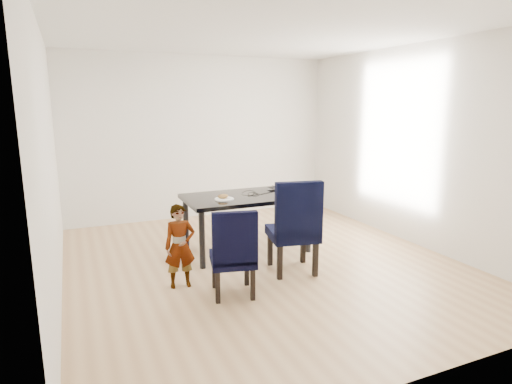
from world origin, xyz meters
name	(u,v)px	position (x,y,z in m)	size (l,w,h in m)	color
floor	(263,263)	(0.00, 0.00, -0.01)	(4.50, 5.00, 0.01)	tan
ceiling	(263,30)	(0.00, 0.00, 2.71)	(4.50, 5.00, 0.01)	white
wall_back	(201,138)	(0.00, 2.50, 1.35)	(4.50, 0.01, 2.70)	white
wall_front	(426,194)	(0.00, -2.50, 1.35)	(4.50, 0.01, 2.70)	white
wall_left	(48,164)	(-2.25, 0.00, 1.35)	(0.01, 5.00, 2.70)	silver
wall_right	(412,146)	(2.25, 0.00, 1.35)	(0.01, 5.00, 2.70)	silver
dining_table	(247,223)	(0.00, 0.50, 0.38)	(1.60, 0.90, 0.75)	black
chair_left	(233,251)	(-0.64, -0.66, 0.46)	(0.44, 0.46, 0.91)	black
chair_right	(292,225)	(0.22, -0.35, 0.55)	(0.52, 0.55, 1.09)	black
child	(180,246)	(-1.08, -0.27, 0.45)	(0.33, 0.21, 0.89)	#DA4612
plate	(224,199)	(-0.35, 0.38, 0.76)	(0.24, 0.24, 0.01)	white
sandwich	(223,196)	(-0.36, 0.39, 0.79)	(0.14, 0.06, 0.06)	olive
laptop	(278,187)	(0.59, 0.78, 0.76)	(0.35, 0.22, 0.03)	black
cable_tangle	(253,195)	(0.09, 0.48, 0.75)	(0.15, 0.15, 0.01)	black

